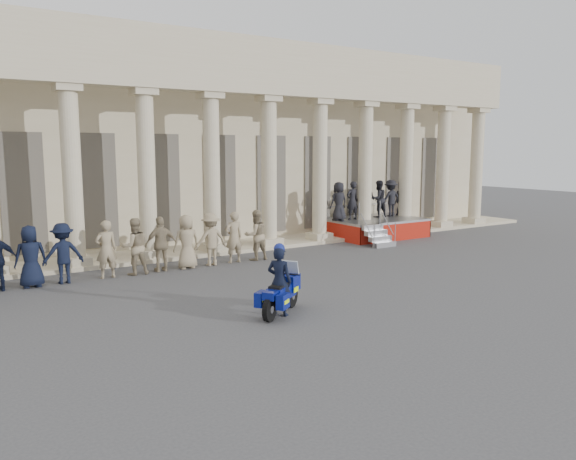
{
  "coord_description": "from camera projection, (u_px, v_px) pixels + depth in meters",
  "views": [
    {
      "loc": [
        -8.06,
        -12.06,
        4.15
      ],
      "look_at": [
        1.47,
        2.76,
        1.6
      ],
      "focal_mm": 35.0,
      "sensor_mm": 36.0,
      "label": 1
    }
  ],
  "objects": [
    {
      "name": "motorcycle",
      "position": [
        281.0,
        293.0,
        14.17
      ],
      "size": [
        1.7,
        1.37,
        1.27
      ],
      "rotation": [
        0.0,
        0.0,
        0.6
      ],
      "color": "black",
      "rests_on": "ground"
    },
    {
      "name": "ground",
      "position": [
        298.0,
        306.0,
        14.95
      ],
      "size": [
        90.0,
        90.0,
        0.0
      ],
      "primitive_type": "plane",
      "color": "#414143",
      "rests_on": "ground"
    },
    {
      "name": "building",
      "position": [
        125.0,
        141.0,
        26.57
      ],
      "size": [
        40.0,
        12.5,
        9.0
      ],
      "color": "#C0B190",
      "rests_on": "ground"
    },
    {
      "name": "reviewing_stand",
      "position": [
        376.0,
        205.0,
        26.69
      ],
      "size": [
        4.87,
        4.14,
        2.66
      ],
      "color": "gray",
      "rests_on": "ground"
    },
    {
      "name": "officer_rank",
      "position": [
        0.0,
        259.0,
        16.42
      ],
      "size": [
        17.92,
        0.72,
        1.89
      ],
      "color": "black",
      "rests_on": "ground"
    },
    {
      "name": "rider",
      "position": [
        279.0,
        280.0,
        14.02
      ],
      "size": [
        0.71,
        0.76,
        1.84
      ],
      "rotation": [
        0.0,
        0.0,
        2.17
      ],
      "color": "black",
      "rests_on": "ground"
    }
  ]
}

